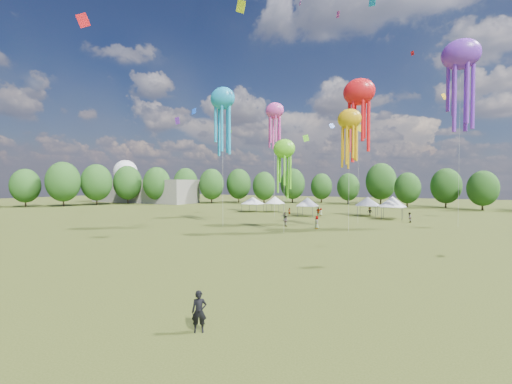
% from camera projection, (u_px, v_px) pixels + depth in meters
% --- Properties ---
extents(ground, '(300.00, 300.00, 0.00)m').
position_uv_depth(ground, '(128.00, 291.00, 20.96)').
color(ground, '#384416').
rests_on(ground, ground).
extents(observer_main, '(0.84, 0.77, 1.92)m').
position_uv_depth(observer_main, '(199.00, 312.00, 15.19)').
color(observer_main, black).
rests_on(observer_main, ground).
extents(spectator_near, '(1.04, 1.02, 1.69)m').
position_uv_depth(spectator_near, '(286.00, 221.00, 52.21)').
color(spectator_near, gray).
rests_on(spectator_near, ground).
extents(spectators_far, '(23.78, 25.55, 1.92)m').
position_uv_depth(spectators_far, '(336.00, 215.00, 62.43)').
color(spectators_far, gray).
rests_on(spectators_far, ground).
extents(festival_tents, '(36.59, 11.15, 4.38)m').
position_uv_depth(festival_tents, '(318.00, 201.00, 71.10)').
color(festival_tents, '#47474C').
rests_on(festival_tents, ground).
extents(show_kites, '(38.39, 22.43, 29.26)m').
position_uv_depth(show_kites, '(355.00, 103.00, 53.82)').
color(show_kites, '#1897D0').
rests_on(show_kites, ground).
extents(small_kites, '(74.12, 59.91, 44.19)m').
position_uv_depth(small_kites, '(320.00, 46.00, 57.62)').
color(small_kites, '#1897D0').
rests_on(small_kites, ground).
extents(treeline, '(201.57, 95.24, 13.43)m').
position_uv_depth(treeline, '(325.00, 185.00, 78.33)').
color(treeline, '#38281C').
rests_on(treeline, ground).
extents(hangar, '(40.00, 12.00, 8.00)m').
position_uv_depth(hangar, '(144.00, 191.00, 117.51)').
color(hangar, gray).
rests_on(hangar, ground).
extents(radome, '(9.00, 9.00, 16.00)m').
position_uv_depth(radome, '(126.00, 175.00, 129.90)').
color(radome, white).
rests_on(radome, ground).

